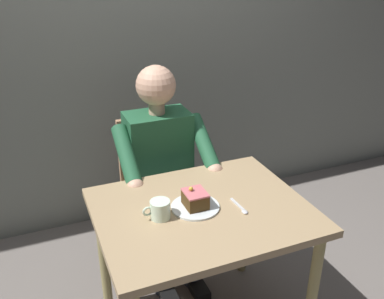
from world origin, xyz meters
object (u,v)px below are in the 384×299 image
dining_table (202,226)px  cake_slice (195,199)px  chair (155,183)px  dessert_spoon (241,208)px  seated_person (163,172)px  coffee_cup (160,209)px

dining_table → cake_slice: 0.15m
chair → dessert_spoon: bearing=101.2°
dining_table → chair: 0.74m
chair → seated_person: size_ratio=0.71×
cake_slice → coffee_cup: bearing=4.2°
seated_person → coffee_cup: seated_person is taller
cake_slice → coffee_cup: cake_slice is taller
seated_person → chair: bearing=-90.0°
dining_table → cake_slice: size_ratio=8.48×
coffee_cup → dessert_spoon: coffee_cup is taller
dining_table → chair: size_ratio=1.06×
chair → coffee_cup: chair is taller
chair → dessert_spoon: size_ratio=6.25×
cake_slice → seated_person: bearing=-93.1°
dining_table → coffee_cup: 0.24m
chair → seated_person: 0.24m
dining_table → coffee_cup: coffee_cup is taller
dining_table → dessert_spoon: 0.20m
chair → seated_person: (0.00, 0.17, 0.17)m
dessert_spoon → chair: bearing=-78.8°
cake_slice → coffee_cup: size_ratio=0.91×
coffee_cup → dessert_spoon: 0.37m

